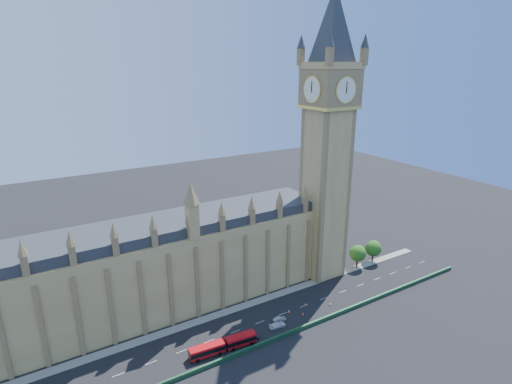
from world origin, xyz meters
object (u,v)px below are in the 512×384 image
car_grey (251,337)px  red_bus (223,346)px  car_white (277,325)px  car_silver (280,319)px

car_grey → red_bus: bearing=90.2°
red_bus → car_grey: 8.54m
car_grey → car_white: bearing=-83.5°
car_silver → car_white: (-2.19, -2.14, 0.08)m
red_bus → car_white: red_bus is taller
car_grey → car_white: car_grey is taller
car_white → red_bus: bearing=94.6°
car_grey → car_silver: (11.29, 3.07, -0.12)m
red_bus → car_silver: bearing=13.7°
car_grey → car_silver: car_grey is taller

